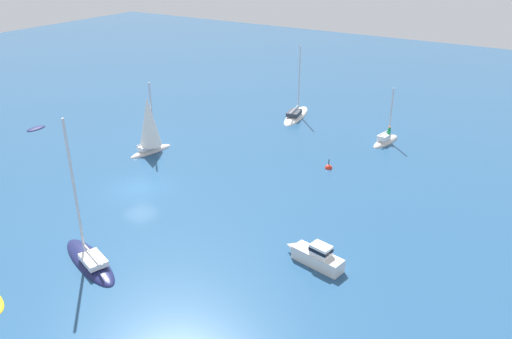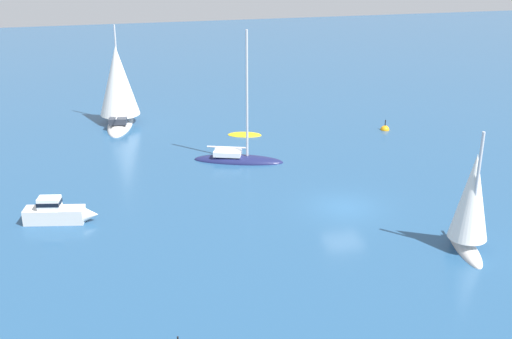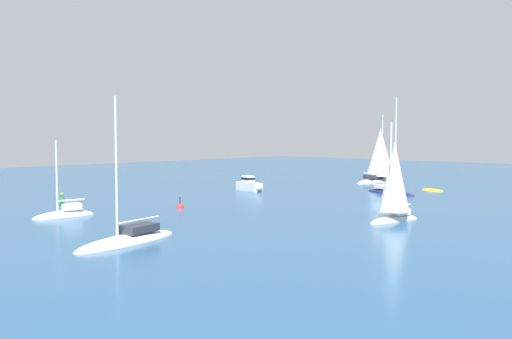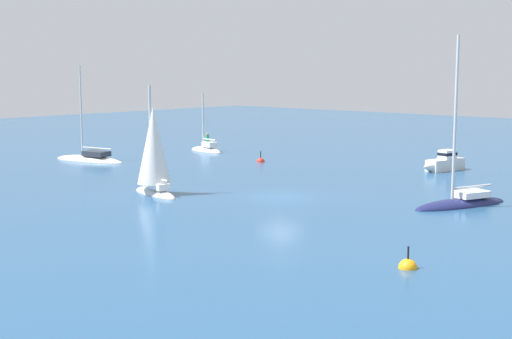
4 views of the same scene
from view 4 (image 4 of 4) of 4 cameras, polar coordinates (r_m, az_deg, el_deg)
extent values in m
plane|color=navy|center=(45.48, 1.95, -2.19)|extent=(160.00, 160.00, 0.00)
ellipsoid|color=silver|center=(46.85, -7.96, -1.96)|extent=(4.91, 2.10, 0.83)
cube|color=white|center=(46.25, -7.64, -1.31)|extent=(1.57, 1.09, 0.40)
cylinder|color=silver|center=(46.78, -8.33, 2.59)|extent=(0.17, 0.17, 6.57)
cylinder|color=silver|center=(46.16, -7.64, -0.76)|extent=(2.13, 0.56, 0.13)
cone|color=white|center=(46.48, -8.08, 1.92)|extent=(2.53, 2.53, 4.93)
cube|color=silver|center=(59.13, 14.70, 0.37)|extent=(1.76, 3.71, 0.93)
cone|color=silver|center=(57.45, 13.35, 0.20)|extent=(1.08, 1.05, 0.93)
cube|color=white|center=(59.21, 14.86, 1.17)|extent=(1.12, 1.45, 0.70)
cube|color=black|center=(59.21, 14.86, 1.20)|extent=(1.17, 1.49, 0.24)
ellipsoid|color=#191E4C|center=(44.32, 15.84, -2.76)|extent=(3.93, 7.02, 0.89)
cube|color=white|center=(44.78, 16.62, -1.86)|extent=(1.85, 2.34, 0.37)
cylinder|color=silver|center=(43.21, 15.46, 3.91)|extent=(0.17, 0.17, 9.47)
cylinder|color=silver|center=(44.74, 16.67, -1.31)|extent=(1.14, 2.94, 0.14)
ellipsoid|color=silver|center=(70.56, -3.96, 1.43)|extent=(4.77, 1.99, 0.95)
cube|color=white|center=(70.03, -3.71, 1.98)|extent=(1.51, 1.11, 0.49)
cylinder|color=silver|center=(70.65, -4.21, 3.96)|extent=(0.16, 0.16, 5.24)
cylinder|color=silver|center=(69.96, -3.70, 2.38)|extent=(2.08, 0.45, 0.13)
cylinder|color=#19994C|center=(70.61, -3.84, 2.27)|extent=(0.32, 0.32, 1.09)
sphere|color=#D28353|center=(70.55, -3.84, 2.81)|extent=(0.24, 0.24, 0.24)
ellipsoid|color=silver|center=(64.90, -13.03, 0.67)|extent=(7.71, 3.31, 0.95)
cube|color=#2D333D|center=(64.20, -12.48, 1.24)|extent=(2.46, 1.74, 0.44)
cylinder|color=silver|center=(65.03, -13.63, 4.53)|extent=(0.15, 0.15, 7.79)
cylinder|color=silver|center=(64.12, -12.47, 1.65)|extent=(3.33, 0.77, 0.12)
sphere|color=red|center=(62.56, 0.37, 0.61)|extent=(0.70, 0.70, 0.70)
cylinder|color=black|center=(62.48, 0.37, 1.19)|extent=(0.08, 0.08, 0.57)
sphere|color=orange|center=(30.18, 11.88, -7.63)|extent=(0.78, 0.78, 0.78)
cylinder|color=black|center=(30.01, 11.92, -6.44)|extent=(0.08, 0.08, 0.52)
camera|label=1|loc=(64.62, 42.37, 16.48)|focal=35.80mm
camera|label=2|loc=(80.62, -11.20, 14.46)|focal=45.23mm
camera|label=3|loc=(71.48, -40.10, 4.60)|focal=39.12mm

